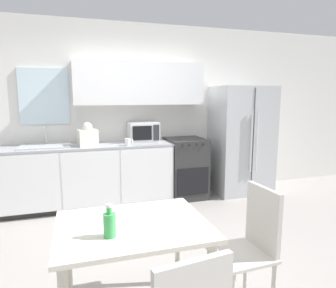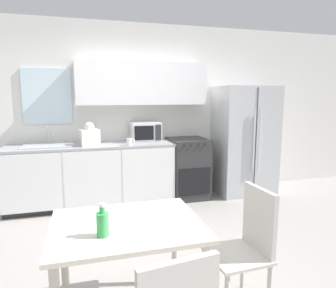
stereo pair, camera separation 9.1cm
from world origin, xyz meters
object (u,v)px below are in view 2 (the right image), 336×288
(coffee_mug, at_px, (130,142))
(dining_table, at_px, (127,239))
(microwave, at_px, (146,132))
(dining_chair_side, at_px, (248,241))
(oven_range, at_px, (188,168))
(refrigerator, at_px, (244,140))
(drink_bottle, at_px, (103,223))

(coffee_mug, relative_size, dining_table, 0.11)
(microwave, height_order, dining_chair_side, microwave)
(oven_range, bearing_deg, dining_table, -117.93)
(dining_table, bearing_deg, coffee_mug, 81.00)
(microwave, bearing_deg, dining_chair_side, -85.03)
(refrigerator, height_order, dining_table, refrigerator)
(drink_bottle, bearing_deg, coffee_mug, 77.63)
(coffee_mug, bearing_deg, dining_table, -99.00)
(oven_range, height_order, coffee_mug, coffee_mug)
(dining_table, distance_m, dining_chair_side, 0.89)
(refrigerator, relative_size, coffee_mug, 15.32)
(coffee_mug, distance_m, dining_table, 2.30)
(coffee_mug, bearing_deg, dining_chair_side, -77.31)
(dining_table, bearing_deg, refrigerator, 46.91)
(microwave, xyz_separation_m, dining_chair_side, (0.23, -2.67, -0.52))
(oven_range, xyz_separation_m, refrigerator, (0.97, -0.03, 0.41))
(refrigerator, xyz_separation_m, dining_chair_side, (-1.39, -2.52, -0.34))
(oven_range, relative_size, microwave, 2.08)
(coffee_mug, relative_size, drink_bottle, 0.55)
(oven_range, height_order, dining_table, oven_range)
(oven_range, distance_m, refrigerator, 1.05)
(dining_table, relative_size, drink_bottle, 4.84)
(oven_range, relative_size, refrigerator, 0.53)
(dining_table, height_order, drink_bottle, drink_bottle)
(dining_chair_side, bearing_deg, drink_bottle, 90.07)
(refrigerator, bearing_deg, coffee_mug, -174.50)
(oven_range, bearing_deg, drink_bottle, -119.48)
(coffee_mug, bearing_deg, refrigerator, 5.50)
(dining_chair_side, height_order, drink_bottle, drink_bottle)
(microwave, distance_m, dining_table, 2.69)
(oven_range, height_order, drink_bottle, drink_bottle)
(microwave, distance_m, dining_chair_side, 2.73)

